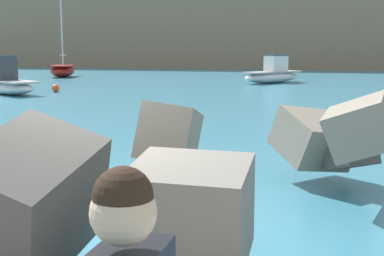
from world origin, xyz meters
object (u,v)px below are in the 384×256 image
(boat_near_centre, at_px, (63,70))
(boat_mid_left, at_px, (6,82))
(mooring_buoy_outer, at_px, (56,88))
(boat_near_left, at_px, (273,74))

(boat_near_centre, bearing_deg, boat_mid_left, -69.79)
(boat_near_centre, distance_m, mooring_buoy_outer, 17.34)
(boat_mid_left, bearing_deg, boat_near_centre, 110.21)
(boat_near_left, xyz_separation_m, mooring_buoy_outer, (-10.97, -11.78, -0.42))
(boat_near_left, distance_m, mooring_buoy_outer, 16.10)
(boat_near_centre, height_order, boat_mid_left, boat_near_centre)
(mooring_buoy_outer, bearing_deg, boat_mid_left, -134.46)
(mooring_buoy_outer, bearing_deg, boat_near_left, 47.05)
(boat_near_left, distance_m, boat_near_centre, 19.50)
(boat_near_left, xyz_separation_m, boat_mid_left, (-12.85, -13.70, -0.01))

